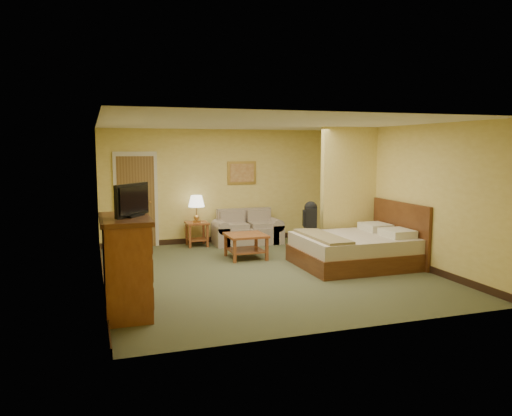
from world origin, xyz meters
name	(u,v)px	position (x,y,z in m)	size (l,w,h in m)	color
floor	(265,271)	(0.00, 0.00, 0.00)	(6.00, 6.00, 0.00)	#4C5033
ceiling	(265,123)	(0.00, 0.00, 2.60)	(6.00, 6.00, 0.00)	white
back_wall	(222,186)	(0.00, 3.00, 1.30)	(5.50, 0.02, 2.60)	#E1C660
left_wall	(100,204)	(-2.75, 0.00, 1.30)	(0.02, 6.00, 2.60)	#E1C660
right_wall	(400,194)	(2.75, 0.00, 1.30)	(0.02, 6.00, 2.60)	#E1C660
partition	(349,191)	(2.15, 0.93, 1.30)	(1.20, 0.15, 2.60)	#E1C660
door	(136,201)	(-1.95, 2.96, 1.03)	(0.94, 0.16, 2.10)	beige
baseboard	(222,239)	(0.00, 2.99, 0.06)	(5.50, 0.02, 0.12)	black
loveseat	(247,232)	(0.48, 2.57, 0.26)	(1.56, 0.72, 0.79)	gray
side_table	(197,230)	(-0.67, 2.65, 0.35)	(0.49, 0.49, 0.54)	brown
table_lamp	(196,202)	(-0.67, 2.65, 0.99)	(0.36, 0.36, 0.60)	#BA8744
coffee_table	(246,241)	(-0.01, 1.11, 0.35)	(0.76, 0.76, 0.49)	brown
wall_picture	(242,173)	(0.48, 2.97, 1.60)	(0.69, 0.04, 0.53)	#B78E3F
dresser	(126,265)	(-2.48, -1.51, 0.65)	(0.64, 1.21, 1.29)	brown
tv	(132,201)	(-2.38, -1.51, 1.50)	(0.48, 0.59, 0.43)	black
bed	(358,249)	(1.82, -0.10, 0.32)	(2.11, 1.79, 1.16)	#4E2612
backpack	(311,215)	(1.25, 0.80, 0.86)	(0.31, 0.37, 0.56)	black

